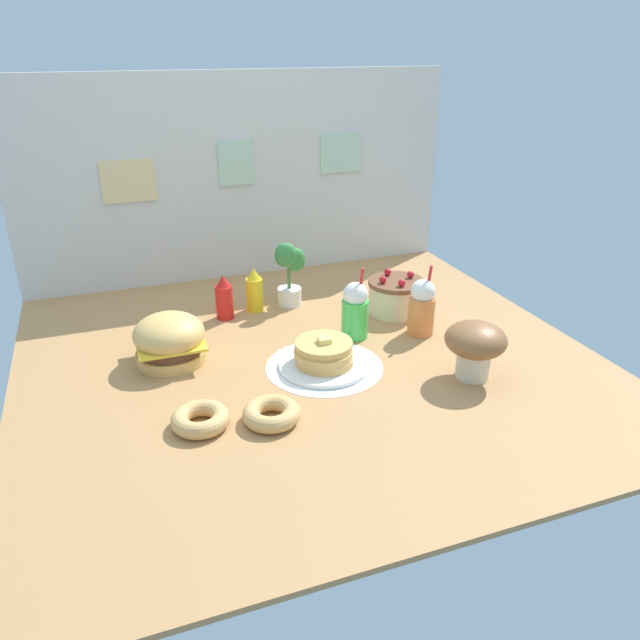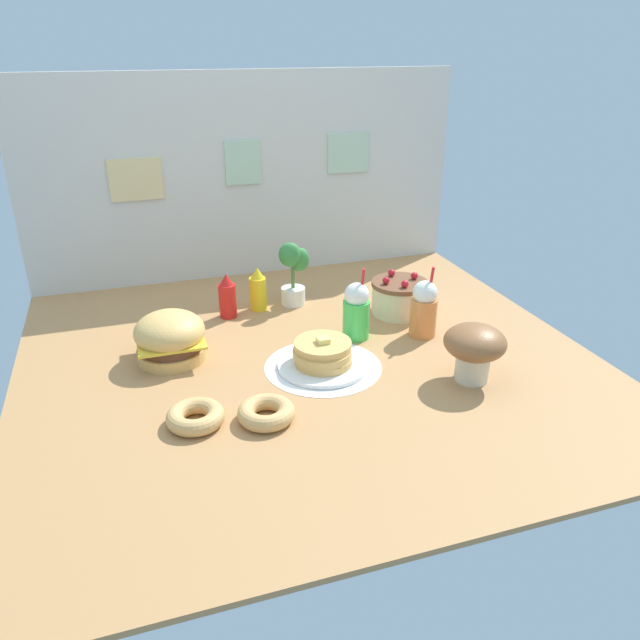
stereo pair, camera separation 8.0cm
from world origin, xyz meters
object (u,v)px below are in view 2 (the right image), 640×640
at_px(layer_cake, 399,297).
at_px(cream_soda_cup, 356,311).
at_px(potted_plant, 293,270).
at_px(pancake_stack, 323,356).
at_px(donut_pink_glaze, 195,416).
at_px(mustard_bottle, 258,290).
at_px(ketchup_bottle, 227,297).
at_px(burger, 170,337).
at_px(mushroom_stool, 474,347).
at_px(donut_chocolate, 266,412).
at_px(orange_float_cup, 424,309).

xyz_separation_m(layer_cake, cream_soda_cup, (-0.28, -0.18, 0.04)).
bearing_deg(potted_plant, pancake_stack, -95.73).
bearing_deg(donut_pink_glaze, layer_cake, 31.26).
bearing_deg(potted_plant, donut_pink_glaze, -123.81).
bearing_deg(mustard_bottle, ketchup_bottle, -165.54).
bearing_deg(ketchup_bottle, mustard_bottle, 14.46).
distance_m(burger, cream_soda_cup, 0.76).
distance_m(cream_soda_cup, donut_pink_glaze, 0.86).
xyz_separation_m(layer_cake, mustard_bottle, (-0.61, 0.24, 0.02)).
bearing_deg(mushroom_stool, layer_cake, 90.05).
distance_m(burger, mushroom_stool, 1.16).
bearing_deg(ketchup_bottle, layer_cake, -15.15).
height_order(layer_cake, donut_chocolate, layer_cake).
bearing_deg(donut_chocolate, burger, 115.24).
bearing_deg(mustard_bottle, donut_chocolate, -101.43).
bearing_deg(mustard_bottle, pancake_stack, -80.09).
bearing_deg(donut_chocolate, donut_pink_glaze, 167.68).
bearing_deg(orange_float_cup, burger, 173.70).
height_order(mustard_bottle, donut_pink_glaze, mustard_bottle).
relative_size(layer_cake, orange_float_cup, 0.83).
distance_m(mustard_bottle, potted_plant, 0.19).
bearing_deg(cream_soda_cup, potted_plant, 109.48).
relative_size(burger, pancake_stack, 0.78).
bearing_deg(mustard_bottle, potted_plant, 3.67).
height_order(ketchup_bottle, mustard_bottle, same).
distance_m(layer_cake, ketchup_bottle, 0.78).
distance_m(ketchup_bottle, donut_pink_glaze, 0.86).
distance_m(orange_float_cup, potted_plant, 0.66).
relative_size(ketchup_bottle, orange_float_cup, 0.67).
bearing_deg(burger, pancake_stack, -24.88).
height_order(burger, mushroom_stool, mushroom_stool).
relative_size(ketchup_bottle, mushroom_stool, 0.91).
xyz_separation_m(layer_cake, donut_chocolate, (-0.79, -0.67, -0.05)).
bearing_deg(mustard_bottle, layer_cake, -21.91).
bearing_deg(cream_soda_cup, donut_chocolate, -136.10).
xyz_separation_m(layer_cake, orange_float_cup, (-0.00, -0.24, 0.04)).
height_order(pancake_stack, donut_pink_glaze, pancake_stack).
bearing_deg(layer_cake, donut_pink_glaze, -148.74).
height_order(donut_pink_glaze, potted_plant, potted_plant).
xyz_separation_m(orange_float_cup, mushroom_stool, (0.00, -0.40, 0.01)).
relative_size(pancake_stack, orange_float_cup, 1.13).
relative_size(ketchup_bottle, donut_chocolate, 1.08).
distance_m(ketchup_bottle, orange_float_cup, 0.88).
relative_size(burger, donut_chocolate, 1.43).
height_order(layer_cake, mushroom_stool, mushroom_stool).
bearing_deg(pancake_stack, donut_chocolate, -135.87).
relative_size(donut_chocolate, mushroom_stool, 0.85).
height_order(cream_soda_cup, donut_chocolate, cream_soda_cup).
distance_m(pancake_stack, ketchup_bottle, 0.64).
xyz_separation_m(cream_soda_cup, mushroom_stool, (0.28, -0.47, 0.01)).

